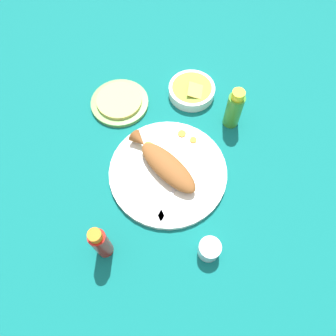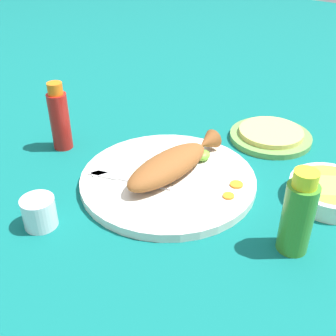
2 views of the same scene
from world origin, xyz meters
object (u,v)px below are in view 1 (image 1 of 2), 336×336
at_px(hot_sauce_bottle_red, 101,243).
at_px(hot_sauce_bottle_green, 234,109).
at_px(salt_cup, 209,250).
at_px(main_plate, 168,172).
at_px(guacamole_bowl, 192,90).
at_px(fried_fish, 165,164).
at_px(fork_near, 169,199).
at_px(tortilla_plate, 120,103).
at_px(fork_far, 152,196).

height_order(hot_sauce_bottle_red, hot_sauce_bottle_green, hot_sauce_bottle_red).
bearing_deg(salt_cup, hot_sauce_bottle_green, 120.53).
height_order(main_plate, hot_sauce_bottle_red, hot_sauce_bottle_red).
bearing_deg(hot_sauce_bottle_red, guacamole_bowl, 108.12).
height_order(main_plate, fried_fish, fried_fish).
distance_m(fried_fish, fork_near, 0.11).
distance_m(hot_sauce_bottle_red, guacamole_bowl, 0.61).
xyz_separation_m(fried_fish, hot_sauce_bottle_green, (0.03, 0.28, 0.03)).
bearing_deg(guacamole_bowl, tortilla_plate, -126.91).
relative_size(hot_sauce_bottle_red, tortilla_plate, 0.81).
bearing_deg(tortilla_plate, fried_fish, -15.24).
xyz_separation_m(main_plate, fried_fish, (-0.01, 0.00, 0.03)).
distance_m(fried_fish, hot_sauce_bottle_red, 0.30).
xyz_separation_m(fork_near, guacamole_bowl, (-0.22, 0.35, 0.00)).
xyz_separation_m(main_plate, fork_far, (0.02, -0.09, 0.01)).
xyz_separation_m(main_plate, hot_sauce_bottle_red, (0.03, -0.29, 0.07)).
distance_m(fork_near, hot_sauce_bottle_green, 0.36).
xyz_separation_m(fried_fish, tortilla_plate, (-0.29, 0.08, -0.04)).
relative_size(guacamole_bowl, tortilla_plate, 0.81).
bearing_deg(fried_fish, guacamole_bowl, 119.62).
distance_m(guacamole_bowl, tortilla_plate, 0.25).
bearing_deg(fork_near, main_plate, -152.99).
bearing_deg(fork_far, main_plate, 126.39).
bearing_deg(hot_sauce_bottle_green, fried_fish, -96.85).
bearing_deg(main_plate, tortilla_plate, 165.26).
distance_m(hot_sauce_bottle_red, tortilla_plate, 0.51).
bearing_deg(fork_near, guacamole_bowl, -166.19).
bearing_deg(tortilla_plate, fork_far, -27.87).
relative_size(main_plate, tortilla_plate, 1.83).
distance_m(fork_far, salt_cup, 0.22).
xyz_separation_m(fried_fish, salt_cup, (0.26, -0.10, -0.02)).
bearing_deg(fried_fish, salt_cup, -17.76).
height_order(fried_fish, guacamole_bowl, fried_fish).
distance_m(fried_fish, tortilla_plate, 0.30).
bearing_deg(salt_cup, fork_far, 178.57).
height_order(fork_near, salt_cup, salt_cup).
bearing_deg(fork_near, hot_sauce_bottle_green, 169.08).
bearing_deg(salt_cup, fork_near, 169.54).
relative_size(hot_sauce_bottle_green, tortilla_plate, 0.78).
bearing_deg(fork_near, salt_cup, 61.11).
bearing_deg(fork_far, fork_near, 54.77).
xyz_separation_m(main_plate, salt_cup, (0.25, -0.10, 0.02)).
bearing_deg(salt_cup, tortilla_plate, 162.00).
relative_size(salt_cup, guacamole_bowl, 0.38).
distance_m(fried_fish, fork_far, 0.10).
xyz_separation_m(fork_near, hot_sauce_bottle_green, (-0.05, 0.35, 0.05)).
distance_m(main_plate, tortilla_plate, 0.32).
relative_size(fork_near, guacamole_bowl, 1.13).
distance_m(main_plate, fork_near, 0.09).
relative_size(fork_near, hot_sauce_bottle_red, 1.11).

